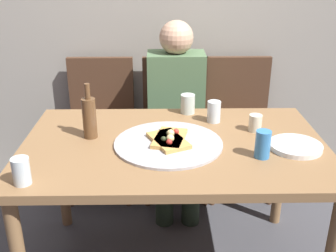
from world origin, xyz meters
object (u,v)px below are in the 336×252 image
object	(u,v)px
tumbler_near	(21,171)
short_glass	(214,112)
dining_table	(174,158)
chair_left	(101,118)
chair_right	(238,117)
tumbler_far	(255,123)
pizza_slice_extra	(170,138)
wine_glass	(188,104)
pizza_slice_last	(169,140)
soda_can	(263,144)
wine_bottle	(89,117)
pizza_tray	(168,143)
plate_stack	(296,146)
guest_in_sweater	(176,108)
chair_middle	(175,118)

from	to	relation	value
tumbler_near	short_glass	size ratio (longest dim) A/B	0.97
dining_table	chair_left	distance (m)	0.97
dining_table	chair_right	distance (m)	0.97
tumbler_far	dining_table	bearing A→B (deg)	-162.61
pizza_slice_extra	wine_glass	world-z (taller)	wine_glass
pizza_slice_last	soda_can	xyz separation A→B (m)	(0.40, -0.13, 0.04)
wine_bottle	pizza_slice_extra	bearing A→B (deg)	-10.51
pizza_tray	plate_stack	distance (m)	0.57
pizza_slice_last	short_glass	size ratio (longest dim) A/B	2.28
pizza_slice_last	chair_right	world-z (taller)	chair_right
short_glass	chair_right	xyz separation A→B (m)	(0.25, 0.59, -0.27)
pizza_slice_last	wine_glass	world-z (taller)	wine_glass
tumbler_near	guest_in_sweater	distance (m)	1.23
tumbler_far	chair_left	size ratio (longest dim) A/B	0.09
chair_left	chair_middle	xyz separation A→B (m)	(0.51, 0.00, 0.00)
pizza_tray	wine_bottle	size ratio (longest dim) A/B	1.87
pizza_tray	short_glass	world-z (taller)	short_glass
wine_bottle	guest_in_sweater	xyz separation A→B (m)	(0.43, 0.62, -0.19)
pizza_slice_last	soda_can	distance (m)	0.42
tumbler_far	chair_left	bearing A→B (deg)	140.59
dining_table	chair_left	size ratio (longest dim) A/B	1.57
short_glass	soda_can	distance (m)	0.43
wine_glass	chair_right	distance (m)	0.66
wine_glass	pizza_slice_extra	bearing A→B (deg)	-105.58
pizza_slice_last	soda_can	world-z (taller)	soda_can
chair_middle	dining_table	bearing A→B (deg)	87.46
chair_right	pizza_slice_extra	bearing A→B (deg)	60.19
dining_table	wine_glass	size ratio (longest dim) A/B	13.40
pizza_slice_last	tumbler_far	xyz separation A→B (m)	(0.43, 0.15, 0.02)
dining_table	guest_in_sweater	distance (m)	0.69
pizza_slice_extra	chair_middle	distance (m)	0.88
wine_bottle	chair_left	xyz separation A→B (m)	(-0.07, 0.77, -0.32)
guest_in_sweater	chair_left	bearing A→B (deg)	-16.69
chair_right	guest_in_sweater	bearing A→B (deg)	19.50
pizza_tray	wine_bottle	world-z (taller)	wine_bottle
chair_right	chair_middle	bearing A→B (deg)	0.00
guest_in_sweater	soda_can	bearing A→B (deg)	111.79
guest_in_sweater	short_glass	bearing A→B (deg)	111.82
pizza_tray	chair_middle	size ratio (longest dim) A/B	0.55
guest_in_sweater	tumbler_far	bearing A→B (deg)	122.97
pizza_tray	plate_stack	size ratio (longest dim) A/B	2.12
soda_can	chair_middle	distance (m)	1.09
tumbler_far	chair_left	world-z (taller)	chair_left
pizza_slice_last	guest_in_sweater	bearing A→B (deg)	84.97
guest_in_sweater	tumbler_near	bearing A→B (deg)	59.05
wine_glass	guest_in_sweater	size ratio (longest dim) A/B	0.09
wine_glass	tumbler_far	bearing A→B (deg)	-38.31
plate_stack	pizza_slice_extra	bearing A→B (deg)	172.97
tumbler_far	short_glass	size ratio (longest dim) A/B	0.76
wine_glass	soda_can	xyz separation A→B (m)	(0.29, -0.53, 0.01)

